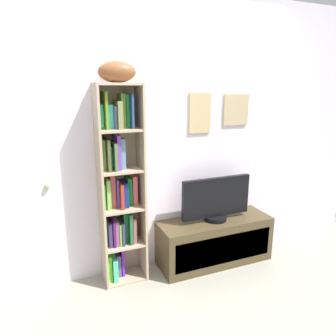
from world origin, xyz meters
TOP-DOWN VIEW (x-y plane):
  - back_wall at (0.00, 1.13)m, footprint 4.80×0.08m
  - bookshelf at (-0.46, 1.00)m, footprint 0.38×0.26m
  - football at (-0.44, 0.97)m, footprint 0.32×0.21m
  - tv_stand at (0.47, 0.90)m, footprint 1.14×0.39m
  - television at (0.47, 0.90)m, footprint 0.72×0.22m
  - door at (-1.36, 1.08)m, footprint 0.86×0.09m

SIDE VIEW (x-z plane):
  - tv_stand at x=0.47m, z-range 0.00..0.46m
  - television at x=0.47m, z-range 0.45..0.89m
  - bookshelf at x=-0.46m, z-range -0.01..1.75m
  - door at x=-1.36m, z-range 0.00..1.98m
  - back_wall at x=0.00m, z-range 0.00..2.56m
  - football at x=-0.44m, z-range 1.76..1.92m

